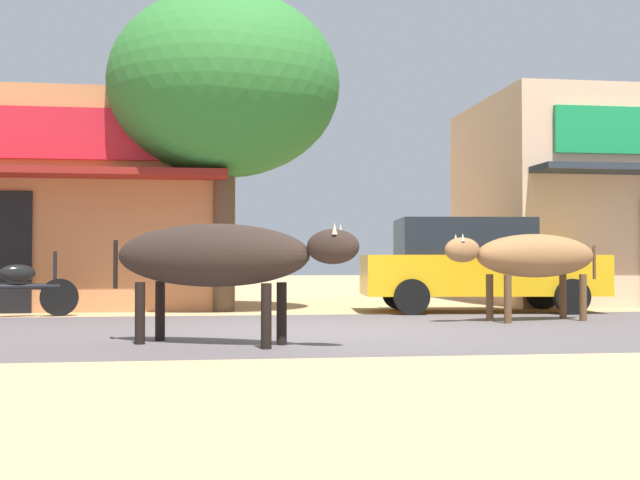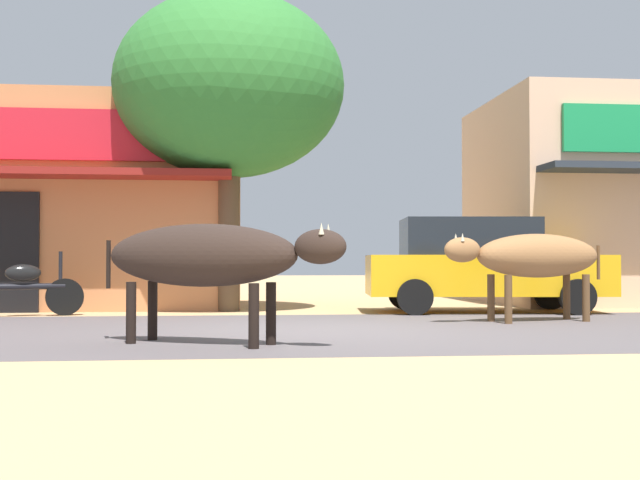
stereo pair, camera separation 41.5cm
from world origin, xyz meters
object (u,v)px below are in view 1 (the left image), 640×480
parked_hatchback_car (475,264)px  parked_motorcycle (16,288)px  roadside_tree (224,86)px  cow_near_brown (217,257)px  cow_far_dark (532,257)px

parked_hatchback_car → parked_motorcycle: bearing=-177.4°
roadside_tree → parked_hatchback_car: 5.47m
parked_motorcycle → cow_near_brown: bearing=-57.2°
cow_near_brown → parked_motorcycle: bearing=122.8°
parked_motorcycle → cow_far_dark: (7.81, -1.95, 0.49)m
cow_near_brown → cow_far_dark: bearing=31.0°
parked_motorcycle → cow_near_brown: size_ratio=0.71×
parked_hatchback_car → parked_motorcycle: 7.73m
parked_hatchback_car → cow_far_dark: 2.31m
parked_hatchback_car → cow_far_dark: parked_hatchback_car is taller
cow_far_dark → parked_hatchback_car: bearing=92.4°
roadside_tree → parked_motorcycle: bearing=-162.1°
parked_hatchback_car → cow_near_brown: 6.92m
roadside_tree → parked_motorcycle: 4.98m
roadside_tree → cow_far_dark: (4.49, -3.02, -3.06)m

